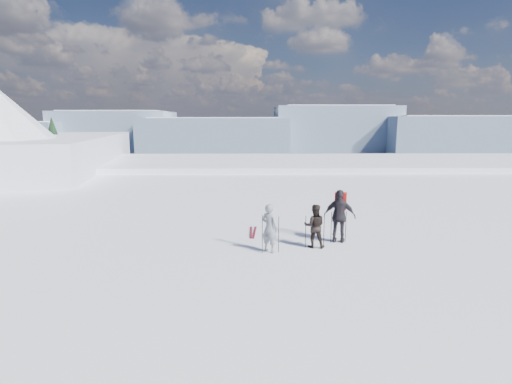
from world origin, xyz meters
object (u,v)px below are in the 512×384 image
at_px(skier_grey, 269,228).
at_px(skier_pack, 340,216).
at_px(skis_loose, 253,232).
at_px(skier_dark, 314,226).

distance_m(skier_grey, skier_pack, 2.85).
height_order(skier_grey, skis_loose, skier_grey).
height_order(skier_grey, skier_pack, skier_pack).
relative_size(skier_dark, skier_pack, 0.79).
distance_m(skier_dark, skis_loose, 3.01).
xyz_separation_m(skier_grey, skier_dark, (1.62, 0.48, -0.06)).
bearing_deg(skier_grey, skier_pack, -119.03).
distance_m(skier_pack, skis_loose, 3.60).
relative_size(skier_grey, skis_loose, 0.99).
relative_size(skier_grey, skier_dark, 1.08).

